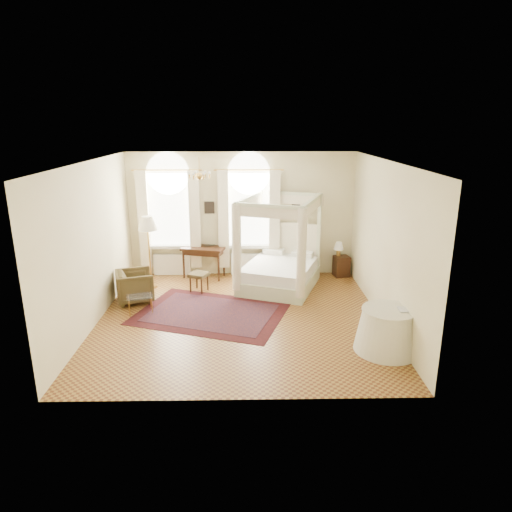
{
  "coord_description": "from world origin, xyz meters",
  "views": [
    {
      "loc": [
        0.16,
        -9.01,
        4.05
      ],
      "look_at": [
        0.34,
        0.4,
        1.26
      ],
      "focal_mm": 32.0,
      "sensor_mm": 36.0,
      "label": 1
    }
  ],
  "objects": [
    {
      "name": "writing_desk",
      "position": [
        -1.02,
        2.7,
        0.72
      ],
      "size": [
        1.23,
        0.85,
        0.84
      ],
      "color": "#32170D",
      "rests_on": "ground"
    },
    {
      "name": "armchair",
      "position": [
        -2.46,
        1.0,
        0.37
      ],
      "size": [
        1.02,
        1.01,
        0.74
      ],
      "primitive_type": "imported",
      "rotation": [
        0.0,
        0.0,
        1.89
      ],
      "color": "#42361C",
      "rests_on": "ground"
    },
    {
      "name": "wall_pictures",
      "position": [
        0.09,
        2.97,
        1.89
      ],
      "size": [
        2.54,
        0.03,
        0.39
      ],
      "color": "black",
      "rests_on": "room_walls"
    },
    {
      "name": "window_right",
      "position": [
        0.2,
        2.87,
        1.49
      ],
      "size": [
        1.62,
        0.27,
        3.29
      ],
      "color": "silver",
      "rests_on": "room_walls"
    },
    {
      "name": "laptop",
      "position": [
        -0.87,
        2.83,
        0.85
      ],
      "size": [
        0.35,
        0.27,
        0.02
      ],
      "primitive_type": "imported",
      "rotation": [
        0.0,
        0.0,
        3.39
      ],
      "color": "black",
      "rests_on": "writing_desk"
    },
    {
      "name": "stool",
      "position": [
        -1.04,
        1.62,
        0.4
      ],
      "size": [
        0.54,
        0.54,
        0.48
      ],
      "color": "#44381D",
      "rests_on": "ground"
    },
    {
      "name": "ground",
      "position": [
        0.0,
        0.0,
        0.0
      ],
      "size": [
        6.0,
        6.0,
        0.0
      ],
      "primitive_type": "plane",
      "color": "olive",
      "rests_on": "ground"
    },
    {
      "name": "floor_lamp",
      "position": [
        -2.3,
        1.97,
        1.56
      ],
      "size": [
        0.47,
        0.47,
        1.82
      ],
      "color": "#BE903F",
      "rests_on": "ground"
    },
    {
      "name": "side_table",
      "position": [
        2.7,
        -1.48,
        0.4
      ],
      "size": [
        1.19,
        1.19,
        0.81
      ],
      "color": "white",
      "rests_on": "ground"
    },
    {
      "name": "book",
      "position": [
        2.85,
        -1.52,
        0.82
      ],
      "size": [
        0.21,
        0.27,
        0.02
      ],
      "primitive_type": "imported",
      "rotation": [
        0.0,
        0.0,
        -0.07
      ],
      "color": "black",
      "rests_on": "side_table"
    },
    {
      "name": "oriental_rug",
      "position": [
        -0.66,
        0.25,
        0.01
      ],
      "size": [
        3.67,
        3.13,
        0.01
      ],
      "color": "#431012",
      "rests_on": "ground"
    },
    {
      "name": "nightstand_lamp",
      "position": [
        2.61,
        2.77,
        0.81
      ],
      "size": [
        0.26,
        0.26,
        0.38
      ],
      "color": "#BE903F",
      "rests_on": "nightstand"
    },
    {
      "name": "canopy_bed",
      "position": [
        0.96,
        1.86,
        0.52
      ],
      "size": [
        2.31,
        2.55,
        2.29
      ],
      "color": "beige",
      "rests_on": "ground"
    },
    {
      "name": "coffee_table",
      "position": [
        -2.21,
        0.36,
        0.34
      ],
      "size": [
        0.64,
        0.53,
        0.38
      ],
      "color": "silver",
      "rests_on": "ground"
    },
    {
      "name": "window_left",
      "position": [
        -1.9,
        2.87,
        1.49
      ],
      "size": [
        1.62,
        0.27,
        3.29
      ],
      "color": "silver",
      "rests_on": "room_walls"
    },
    {
      "name": "chandelier",
      "position": [
        -0.9,
        1.2,
        2.91
      ],
      "size": [
        0.51,
        0.45,
        0.5
      ],
      "color": "#BE903F",
      "rests_on": "room_walls"
    },
    {
      "name": "nightstand",
      "position": [
        2.7,
        2.7,
        0.28
      ],
      "size": [
        0.45,
        0.42,
        0.56
      ],
      "primitive_type": "cube",
      "rotation": [
        0.0,
        0.0,
        0.2
      ],
      "color": "#32170D",
      "rests_on": "ground"
    },
    {
      "name": "room_walls",
      "position": [
        0.0,
        0.0,
        1.98
      ],
      "size": [
        6.0,
        6.0,
        6.0
      ],
      "color": "beige",
      "rests_on": "ground"
    }
  ]
}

